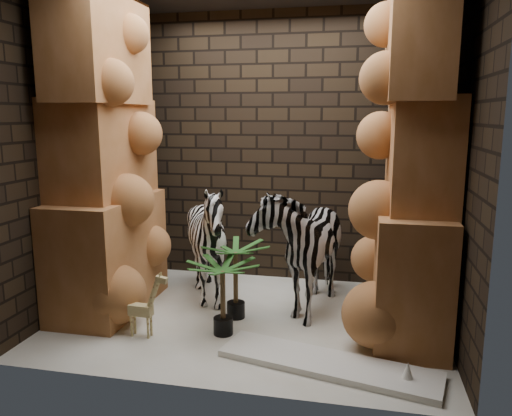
% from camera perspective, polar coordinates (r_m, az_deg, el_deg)
% --- Properties ---
extents(floor, '(3.50, 3.50, 0.00)m').
position_cam_1_polar(floor, '(4.76, -0.92, -12.58)').
color(floor, white).
rests_on(floor, ground).
extents(wall_back, '(3.50, 0.00, 3.50)m').
position_cam_1_polar(wall_back, '(5.61, 1.90, 6.81)').
color(wall_back, black).
rests_on(wall_back, ground).
extents(wall_front, '(3.50, 0.00, 3.50)m').
position_cam_1_polar(wall_front, '(3.19, -6.02, 3.82)').
color(wall_front, black).
rests_on(wall_front, ground).
extents(wall_left, '(0.00, 3.00, 3.00)m').
position_cam_1_polar(wall_left, '(5.07, -20.73, 5.72)').
color(wall_left, black).
rests_on(wall_left, ground).
extents(wall_right, '(0.00, 3.00, 3.00)m').
position_cam_1_polar(wall_right, '(4.34, 22.23, 4.90)').
color(wall_right, black).
rests_on(wall_right, ground).
extents(rock_pillar_left, '(0.68, 1.30, 3.00)m').
position_cam_1_polar(rock_pillar_left, '(4.89, -17.25, 5.77)').
color(rock_pillar_left, '#BA7C4A').
rests_on(rock_pillar_left, floor).
extents(rock_pillar_right, '(0.58, 1.25, 3.00)m').
position_cam_1_polar(rock_pillar_right, '(4.30, 17.88, 5.13)').
color(rock_pillar_right, '#BA7C4A').
rests_on(rock_pillar_right, floor).
extents(zebra_right, '(0.82, 1.31, 1.46)m').
position_cam_1_polar(zebra_right, '(4.85, 5.31, -3.02)').
color(zebra_right, white).
rests_on(zebra_right, floor).
extents(zebra_left, '(1.35, 1.50, 1.14)m').
position_cam_1_polar(zebra_left, '(4.97, -5.48, -4.64)').
color(zebra_left, white).
rests_on(zebra_left, floor).
extents(giraffe_toy, '(0.31, 0.12, 0.60)m').
position_cam_1_polar(giraffe_toy, '(4.41, -13.17, -10.59)').
color(giraffe_toy, '#D4C17D').
rests_on(giraffe_toy, floor).
extents(palm_front, '(0.36, 0.36, 0.73)m').
position_cam_1_polar(palm_front, '(4.65, -2.36, -8.30)').
color(palm_front, '#134E14').
rests_on(palm_front, floor).
extents(palm_back, '(0.36, 0.36, 0.67)m').
position_cam_1_polar(palm_back, '(4.33, -3.84, -10.24)').
color(palm_back, '#134E14').
rests_on(palm_back, floor).
extents(surfboard, '(1.72, 0.78, 0.05)m').
position_cam_1_polar(surfboard, '(3.96, 8.23, -17.34)').
color(surfboard, white).
rests_on(surfboard, floor).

